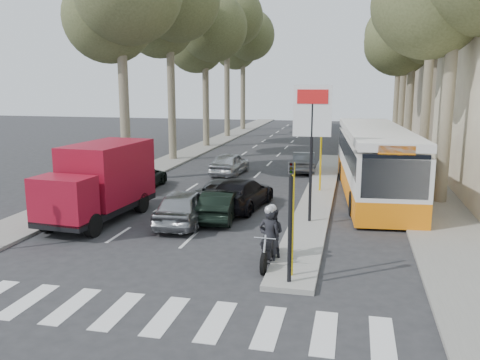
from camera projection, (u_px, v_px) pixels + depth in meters
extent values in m
plane|color=#28282B|center=(196.00, 260.00, 16.56)|extent=(120.00, 120.00, 0.00)
cube|color=gray|center=(403.00, 157.00, 38.62)|extent=(3.20, 70.00, 0.12)
cube|color=gray|center=(205.00, 146.00, 45.08)|extent=(2.40, 64.00, 0.12)
cube|color=gray|center=(320.00, 192.00, 26.37)|extent=(1.50, 26.00, 0.16)
cylinder|color=yellow|center=(292.00, 223.00, 14.56)|extent=(0.10, 0.10, 3.50)
cylinder|color=yellow|center=(310.00, 183.00, 20.31)|extent=(0.10, 0.10, 3.50)
cylinder|color=yellow|center=(321.00, 160.00, 26.05)|extent=(0.10, 0.10, 3.50)
cylinder|color=black|center=(311.00, 162.00, 20.14)|extent=(0.12, 0.12, 5.20)
cube|color=white|center=(312.00, 111.00, 19.76)|extent=(1.50, 0.10, 2.00)
cube|color=red|center=(313.00, 97.00, 19.60)|extent=(1.20, 0.02, 0.55)
cylinder|color=black|center=(290.00, 233.00, 14.11)|extent=(0.12, 0.12, 3.20)
imported|color=black|center=(291.00, 180.00, 13.83)|extent=(0.16, 0.41, 1.00)
cylinder|color=#6B604C|center=(124.00, 108.00, 28.97)|extent=(0.56, 0.56, 8.40)
sphere|color=#404829|center=(109.00, 17.00, 28.78)|extent=(5.20, 5.20, 5.20)
cylinder|color=#6B604C|center=(172.00, 99.00, 36.59)|extent=(0.56, 0.56, 8.96)
sphere|color=#404829|center=(159.00, 22.00, 36.34)|extent=(5.20, 5.20, 5.20)
cylinder|color=#6B604C|center=(206.00, 100.00, 44.29)|extent=(0.56, 0.56, 8.12)
sphere|color=#404829|center=(196.00, 43.00, 44.13)|extent=(5.20, 5.20, 5.20)
sphere|color=#404829|center=(213.00, 27.00, 42.16)|extent=(5.80, 5.80, 5.80)
sphere|color=#404829|center=(211.00, 15.00, 43.90)|extent=(4.80, 4.80, 4.80)
cylinder|color=#6B604C|center=(227.00, 91.00, 51.83)|extent=(0.56, 0.56, 9.52)
sphere|color=#404829|center=(219.00, 33.00, 51.51)|extent=(5.20, 5.20, 5.20)
sphere|color=#404829|center=(234.00, 17.00, 49.50)|extent=(5.80, 5.80, 5.80)
sphere|color=#404829|center=(231.00, 5.00, 51.21)|extent=(4.80, 4.80, 4.80)
cylinder|color=#6B604C|center=(243.00, 93.00, 59.59)|extent=(0.56, 0.56, 8.68)
sphere|color=#404829|center=(236.00, 47.00, 59.37)|extent=(5.20, 5.20, 5.20)
sphere|color=#404829|center=(249.00, 35.00, 57.38)|extent=(5.80, 5.80, 5.80)
sphere|color=#404829|center=(247.00, 25.00, 59.11)|extent=(4.80, 4.80, 4.80)
cylinder|color=#6B604C|center=(447.00, 115.00, 23.38)|extent=(0.56, 0.56, 8.40)
sphere|color=#404829|center=(430.00, 2.00, 23.19)|extent=(5.20, 5.20, 5.20)
cylinder|color=#6B604C|center=(427.00, 100.00, 30.93)|extent=(0.56, 0.56, 9.24)
sphere|color=#404829|center=(414.00, 5.00, 30.65)|extent=(5.20, 5.20, 5.20)
cylinder|color=#6B604C|center=(409.00, 105.00, 38.77)|extent=(0.56, 0.56, 7.84)
sphere|color=#404829|center=(399.00, 42.00, 38.65)|extent=(5.20, 5.20, 5.20)
sphere|color=#404829|center=(429.00, 24.00, 36.68)|extent=(5.80, 5.80, 5.80)
sphere|color=#404829|center=(417.00, 11.00, 38.43)|extent=(4.80, 4.80, 4.80)
cylinder|color=#6B604C|center=(402.00, 95.00, 46.30)|extent=(0.56, 0.56, 8.96)
sphere|color=#404829|center=(394.00, 34.00, 46.04)|extent=(5.20, 5.20, 5.20)
sphere|color=#404829|center=(419.00, 17.00, 44.05)|extent=(5.80, 5.80, 5.80)
sphere|color=#404829|center=(409.00, 5.00, 45.77)|extent=(4.80, 4.80, 4.80)
cylinder|color=#6B604C|center=(397.00, 96.00, 53.99)|extent=(0.56, 0.56, 8.40)
sphere|color=#404829|center=(389.00, 47.00, 53.80)|extent=(5.20, 5.20, 5.20)
sphere|color=#404829|center=(410.00, 33.00, 51.82)|extent=(5.80, 5.80, 5.80)
sphere|color=#404829|center=(402.00, 23.00, 53.56)|extent=(4.80, 4.80, 4.80)
imported|color=#94969B|center=(184.00, 206.00, 20.63)|extent=(2.00, 4.41, 1.47)
imported|color=black|center=(220.00, 205.00, 21.33)|extent=(1.62, 3.92, 1.26)
imported|color=#52565A|center=(224.00, 191.00, 24.25)|extent=(2.25, 4.37, 1.18)
imported|color=black|center=(241.00, 193.00, 23.14)|extent=(2.60, 5.06, 1.41)
imported|color=#B0B4B9|center=(230.00, 163.00, 31.48)|extent=(1.92, 4.27, 1.42)
imported|color=#484B4F|center=(304.00, 162.00, 32.54)|extent=(1.70, 3.99, 1.28)
imported|color=black|center=(140.00, 177.00, 27.32)|extent=(2.04, 4.62, 1.32)
cube|color=black|center=(99.00, 208.00, 21.08)|extent=(2.65, 6.12, 0.25)
cylinder|color=black|center=(48.00, 221.00, 19.52)|extent=(0.37, 0.92, 0.89)
cylinder|color=black|center=(93.00, 225.00, 18.94)|extent=(0.37, 0.92, 0.89)
cylinder|color=black|center=(102.00, 200.00, 23.06)|extent=(0.37, 0.92, 0.89)
cylinder|color=black|center=(141.00, 203.00, 22.48)|extent=(0.37, 0.92, 0.89)
cube|color=maroon|center=(64.00, 199.00, 18.76)|extent=(2.29, 1.56, 1.69)
cube|color=black|center=(52.00, 198.00, 18.12)|extent=(1.99, 0.24, 0.89)
cube|color=maroon|center=(108.00, 172.00, 21.55)|extent=(2.61, 4.34, 2.48)
cube|color=orange|center=(373.00, 183.00, 25.87)|extent=(3.94, 13.36, 1.03)
cube|color=white|center=(374.00, 156.00, 25.61)|extent=(3.94, 13.36, 1.72)
cube|color=black|center=(375.00, 150.00, 25.54)|extent=(3.92, 12.84, 0.97)
cube|color=white|center=(376.00, 131.00, 25.37)|extent=(3.94, 13.36, 0.34)
cube|color=black|center=(395.00, 177.00, 19.20)|extent=(2.52, 0.27, 1.72)
cube|color=orange|center=(397.00, 151.00, 19.01)|extent=(1.37, 0.17, 0.37)
cylinder|color=black|center=(353.00, 204.00, 21.98)|extent=(0.41, 1.12, 1.10)
cylinder|color=black|center=(416.00, 206.00, 21.62)|extent=(0.41, 1.12, 1.10)
cylinder|color=black|center=(342.00, 171.00, 29.91)|extent=(0.41, 1.12, 1.10)
cylinder|color=black|center=(388.00, 172.00, 29.56)|extent=(0.41, 1.12, 1.10)
cylinder|color=black|center=(264.00, 264.00, 15.28)|extent=(0.13, 0.69, 0.69)
cylinder|color=black|center=(273.00, 247.00, 16.81)|extent=(0.13, 0.69, 0.69)
cylinder|color=silver|center=(264.00, 250.00, 15.28)|extent=(0.08, 0.43, 0.86)
cube|color=black|center=(269.00, 250.00, 16.07)|extent=(0.26, 0.81, 0.32)
cube|color=black|center=(268.00, 243.00, 15.81)|extent=(0.33, 0.49, 0.24)
cube|color=black|center=(271.00, 240.00, 16.33)|extent=(0.32, 0.70, 0.13)
cylinder|color=silver|center=(265.00, 238.00, 15.27)|extent=(0.66, 0.06, 0.04)
imported|color=black|center=(269.00, 236.00, 15.98)|extent=(0.67, 0.45, 1.80)
imported|color=black|center=(272.00, 234.00, 16.40)|extent=(0.83, 0.48, 1.69)
sphere|color=#B2B2B7|center=(269.00, 210.00, 15.77)|extent=(0.30, 0.30, 0.30)
sphere|color=#B2B2B7|center=(272.00, 209.00, 16.21)|extent=(0.30, 0.30, 0.30)
imported|color=#3C334C|center=(415.00, 196.00, 21.02)|extent=(0.97, 1.21, 1.86)
imported|color=#6B5D50|center=(413.00, 181.00, 24.62)|extent=(1.23, 0.92, 1.73)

